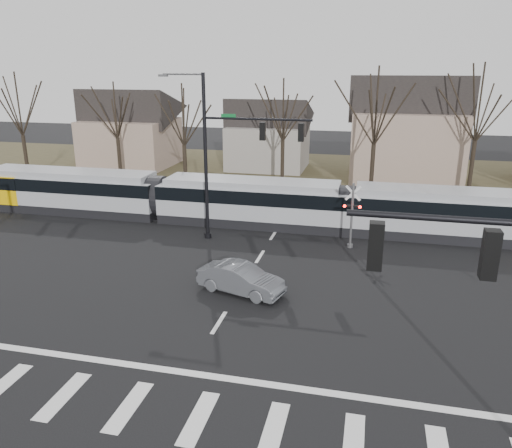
# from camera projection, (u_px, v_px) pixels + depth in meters

# --- Properties ---
(ground) EXTENTS (140.00, 140.00, 0.00)m
(ground) POSITION_uv_depth(u_px,v_px,m) (204.00, 347.00, 19.65)
(ground) COLOR black
(grass_verge) EXTENTS (140.00, 28.00, 0.01)m
(grass_verge) POSITION_uv_depth(u_px,v_px,m) (309.00, 178.00, 49.33)
(grass_verge) COLOR #38331E
(grass_verge) RESTS_ON ground
(crosswalk) EXTENTS (27.00, 2.60, 0.01)m
(crosswalk) POSITION_uv_depth(u_px,v_px,m) (163.00, 412.00, 15.93)
(crosswalk) COLOR silver
(crosswalk) RESTS_ON ground
(stop_line) EXTENTS (28.00, 0.35, 0.01)m
(stop_line) POSITION_uv_depth(u_px,v_px,m) (188.00, 373.00, 17.97)
(stop_line) COLOR silver
(stop_line) RESTS_ON ground
(lane_dashes) EXTENTS (0.18, 30.00, 0.01)m
(lane_dashes) POSITION_uv_depth(u_px,v_px,m) (279.00, 226.00, 34.49)
(lane_dashes) COLOR silver
(lane_dashes) RESTS_ON ground
(rail_pair) EXTENTS (90.00, 1.52, 0.06)m
(rail_pair) POSITION_uv_depth(u_px,v_px,m) (279.00, 226.00, 34.30)
(rail_pair) COLOR #59595E
(rail_pair) RESTS_ON ground
(tram) EXTENTS (41.55, 3.09, 3.15)m
(tram) POSITION_uv_depth(u_px,v_px,m) (249.00, 200.00, 34.44)
(tram) COLOR gray
(tram) RESTS_ON ground
(sedan) EXTENTS (3.84, 5.13, 1.42)m
(sedan) POSITION_uv_depth(u_px,v_px,m) (241.00, 279.00, 24.17)
(sedan) COLOR #53555B
(sedan) RESTS_ON ground
(signal_pole_far) EXTENTS (9.28, 0.44, 10.20)m
(signal_pole_far) POSITION_uv_depth(u_px,v_px,m) (230.00, 150.00, 30.04)
(signal_pole_far) COLOR black
(signal_pole_far) RESTS_ON ground
(rail_crossing_signal) EXTENTS (1.08, 0.36, 4.00)m
(rail_crossing_signal) POSITION_uv_depth(u_px,v_px,m) (352.00, 218.00, 29.85)
(rail_crossing_signal) COLOR #59595B
(rail_crossing_signal) RESTS_ON ground
(tree_row) EXTENTS (59.20, 7.20, 10.00)m
(tree_row) POSITION_uv_depth(u_px,v_px,m) (325.00, 135.00, 41.82)
(tree_row) COLOR black
(tree_row) RESTS_ON ground
(house_a) EXTENTS (9.72, 8.64, 8.60)m
(house_a) POSITION_uv_depth(u_px,v_px,m) (130.00, 125.00, 54.19)
(house_a) COLOR gray
(house_a) RESTS_ON ground
(house_b) EXTENTS (8.64, 7.56, 7.65)m
(house_b) POSITION_uv_depth(u_px,v_px,m) (268.00, 131.00, 52.93)
(house_b) COLOR gray
(house_b) RESTS_ON ground
(house_c) EXTENTS (10.80, 8.64, 10.10)m
(house_c) POSITION_uv_depth(u_px,v_px,m) (408.00, 125.00, 46.72)
(house_c) COLOR gray
(house_c) RESTS_ON ground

